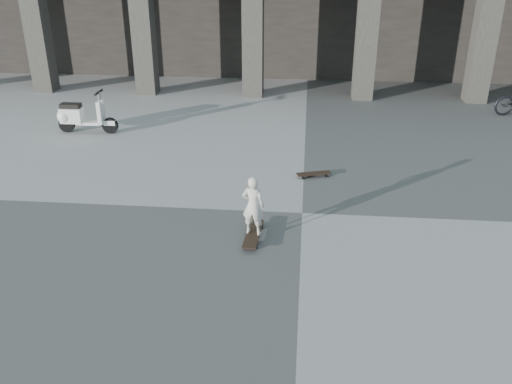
# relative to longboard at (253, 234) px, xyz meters

# --- Properties ---
(ground) EXTENTS (90.00, 90.00, 0.00)m
(ground) POSITION_rel_longboard_xyz_m (0.83, 1.04, -0.08)
(ground) COLOR #474745
(ground) RESTS_ON ground
(longboard) EXTENTS (0.28, 1.03, 0.10)m
(longboard) POSITION_rel_longboard_xyz_m (0.00, 0.00, 0.00)
(longboard) COLOR black
(longboard) RESTS_ON ground
(skateboard_spare) EXTENTS (0.77, 0.40, 0.09)m
(skateboard_spare) POSITION_rel_longboard_xyz_m (1.04, 2.81, -0.01)
(skateboard_spare) COLOR black
(skateboard_spare) RESTS_ON ground
(child) EXTENTS (0.42, 0.32, 1.05)m
(child) POSITION_rel_longboard_xyz_m (-0.00, -0.00, 0.55)
(child) COLOR beige
(child) RESTS_ON longboard
(scooter) EXTENTS (1.63, 0.52, 1.13)m
(scooter) POSITION_rel_longboard_xyz_m (-5.25, 5.28, 0.37)
(scooter) COLOR black
(scooter) RESTS_ON ground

